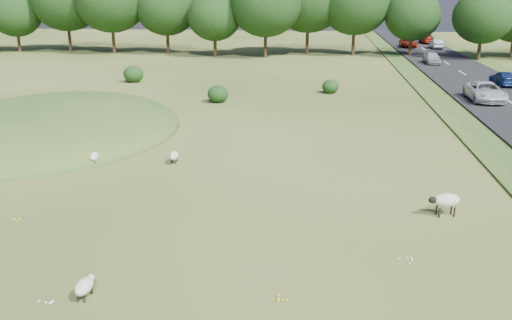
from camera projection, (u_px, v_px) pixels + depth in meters
The scene contains 15 objects.
ground at pixel (253, 110), 43.09m from camera, with size 160.00×160.00×0.00m, color #324916.
mound at pixel (54, 132), 36.72m from camera, with size 16.00×20.00×4.00m, color #33561E.
road at pixel (489, 91), 50.50m from camera, with size 8.00×150.00×0.25m, color black.
treeline at pixel (275, 5), 74.96m from camera, with size 96.28×14.66×11.70m.
shrubs at pixel (197, 82), 51.19m from camera, with size 20.70×10.85×1.59m.
sheep_1 at pixel (446, 200), 23.13m from camera, with size 1.39×0.83×0.97m.
sheep_2 at pixel (174, 156), 30.18m from camera, with size 0.55×1.09×0.62m.
sheep_3 at pixel (84, 286), 17.11m from camera, with size 0.51×1.07×0.62m.
sheep_4 at pixel (94, 156), 29.61m from camera, with size 0.59×1.08×0.76m.
car_0 at pixel (427, 39), 90.72m from camera, with size 1.90×4.68×1.36m, color maroon.
car_2 at pixel (408, 43), 84.84m from camera, with size 2.17×4.71×1.31m, color maroon.
car_3 at pixel (432, 58), 66.85m from camera, with size 1.63×4.04×1.38m, color #AEB0B6.
car_4 at pixel (504, 78), 52.42m from camera, with size 1.72×4.23×1.23m, color navy.
car_5 at pixel (485, 92), 45.20m from camera, with size 2.43×5.27×1.47m, color silver.
car_6 at pixel (436, 44), 83.07m from camera, with size 1.39×3.97×1.31m, color #A3A4AB.
Camera 1 is at (4.82, -22.03, 9.02)m, focal length 40.00 mm.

